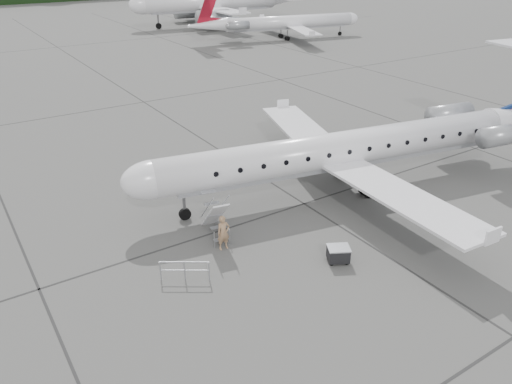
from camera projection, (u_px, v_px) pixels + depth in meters
ground at (401, 208)px, 28.97m from camera, size 320.00×320.00×0.00m
main_regional_jet at (344, 132)px, 29.45m from camera, size 32.79×26.24×7.53m
airstair at (215, 216)px, 25.70m from camera, size 1.28×2.49×2.36m
passenger at (223, 233)px, 24.71m from camera, size 0.70×0.49×1.83m
safety_railing at (185, 271)px, 22.52m from camera, size 1.88×1.28×1.00m
baggage_cart at (338, 254)px, 23.88m from camera, size 1.27×1.19×0.87m
bg_regional_right at (290, 15)px, 78.75m from camera, size 30.89×25.10×7.15m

